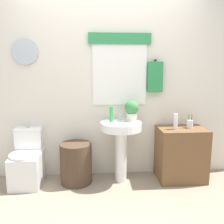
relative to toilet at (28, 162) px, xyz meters
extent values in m
plane|color=gray|center=(1.00, -0.88, -0.28)|extent=(8.00, 8.00, 0.00)
cube|color=silver|center=(1.00, 0.27, 1.02)|extent=(4.40, 0.10, 2.60)
cube|color=white|center=(1.20, 0.20, 1.11)|extent=(0.71, 0.03, 0.80)
cube|color=#2D894C|center=(1.20, 0.19, 1.57)|extent=(0.81, 0.04, 0.14)
cylinder|color=silver|center=(0.00, 0.20, 1.39)|extent=(0.32, 0.03, 0.32)
cylinder|color=black|center=(1.68, 0.19, 1.29)|extent=(0.02, 0.06, 0.02)
cube|color=#2D894C|center=(1.68, 0.17, 1.07)|extent=(0.20, 0.05, 0.40)
cube|color=white|center=(0.00, -0.03, -0.08)|extent=(0.36, 0.50, 0.40)
cylinder|color=white|center=(0.00, -0.09, 0.13)|extent=(0.38, 0.38, 0.03)
cube|color=white|center=(0.00, 0.14, 0.27)|extent=(0.34, 0.18, 0.31)
cylinder|color=silver|center=(0.00, 0.14, 0.44)|extent=(0.04, 0.04, 0.02)
cylinder|color=#4C3828|center=(0.62, -0.03, -0.02)|extent=(0.41, 0.41, 0.52)
cylinder|color=white|center=(1.20, -0.03, 0.07)|extent=(0.15, 0.15, 0.69)
cylinder|color=white|center=(1.20, -0.03, 0.47)|extent=(0.53, 0.53, 0.10)
cylinder|color=silver|center=(1.20, 0.09, 0.57)|extent=(0.03, 0.03, 0.10)
cube|color=brown|center=(2.00, -0.03, 0.07)|extent=(0.61, 0.44, 0.70)
cylinder|color=green|center=(1.08, 0.02, 0.61)|extent=(0.05, 0.05, 0.20)
cylinder|color=beige|center=(1.34, 0.03, 0.57)|extent=(0.13, 0.13, 0.10)
sphere|color=#3D8442|center=(1.34, 0.03, 0.69)|extent=(0.18, 0.18, 0.18)
cylinder|color=white|center=(1.90, -0.07, 0.52)|extent=(0.05, 0.05, 0.20)
cylinder|color=silver|center=(2.11, -0.01, 0.47)|extent=(0.08, 0.08, 0.10)
cylinder|color=red|center=(2.13, -0.02, 0.52)|extent=(0.02, 0.03, 0.18)
cylinder|color=green|center=(2.09, 0.00, 0.52)|extent=(0.02, 0.04, 0.18)
camera|label=1|loc=(0.87, -3.00, 1.19)|focal=38.68mm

